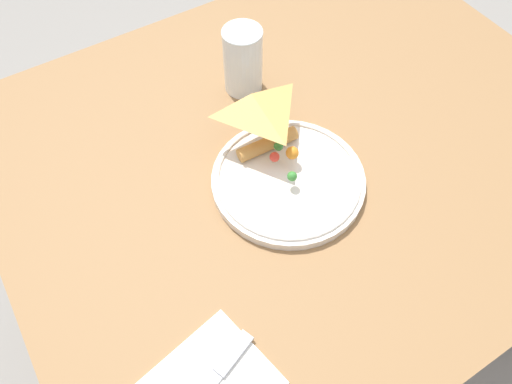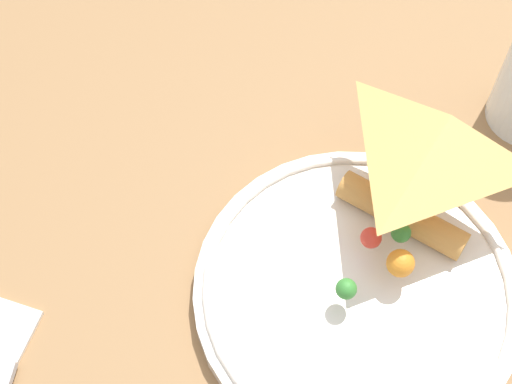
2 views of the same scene
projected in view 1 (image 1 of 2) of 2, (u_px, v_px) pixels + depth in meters
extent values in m
plane|color=gray|center=(286.00, 301.00, 1.51)|extent=(6.00, 6.00, 0.00)
cube|color=olive|center=(306.00, 147.00, 0.90)|extent=(1.07, 0.90, 0.03)
cube|color=#4C3823|center=(351.00, 74.00, 1.55)|extent=(0.06, 0.06, 0.72)
cube|color=#4C3823|center=(43.00, 216.00, 1.26)|extent=(0.06, 0.06, 0.72)
cylinder|color=silver|center=(288.00, 180.00, 0.83)|extent=(0.26, 0.26, 0.02)
torus|color=silver|center=(288.00, 177.00, 0.82)|extent=(0.24, 0.24, 0.01)
pyramid|color=#DBA351|center=(285.00, 168.00, 0.82)|extent=(0.12, 0.12, 0.02)
cylinder|color=#C68942|center=(268.00, 144.00, 0.85)|extent=(0.11, 0.03, 0.02)
sphere|color=#388433|center=(279.00, 146.00, 0.83)|extent=(0.02, 0.02, 0.02)
sphere|color=orange|center=(292.00, 153.00, 0.82)|extent=(0.02, 0.02, 0.02)
sphere|color=red|center=(275.00, 157.00, 0.82)|extent=(0.02, 0.02, 0.02)
sphere|color=#388433|center=(292.00, 176.00, 0.80)|extent=(0.02, 0.02, 0.02)
cylinder|color=white|center=(243.00, 60.00, 0.91)|extent=(0.07, 0.07, 0.13)
cylinder|color=#B27F42|center=(243.00, 68.00, 0.93)|extent=(0.06, 0.06, 0.10)
torus|color=white|center=(242.00, 32.00, 0.86)|extent=(0.07, 0.07, 0.00)
cube|color=#B2B2B7|center=(233.00, 353.00, 0.67)|extent=(0.07, 0.04, 0.01)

